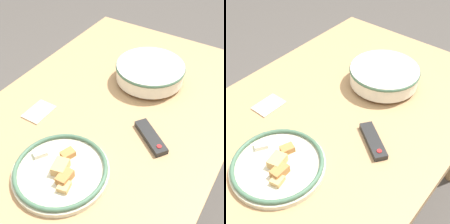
# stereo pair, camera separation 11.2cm
# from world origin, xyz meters

# --- Properties ---
(ground_plane) EXTENTS (8.00, 8.00, 0.00)m
(ground_plane) POSITION_xyz_m (0.00, 0.00, 0.00)
(ground_plane) COLOR #4C4742
(dining_table) EXTENTS (1.45, 0.89, 0.74)m
(dining_table) POSITION_xyz_m (0.00, 0.00, 0.66)
(dining_table) COLOR tan
(dining_table) RESTS_ON ground_plane
(noodle_bowl) EXTENTS (0.29, 0.29, 0.08)m
(noodle_bowl) POSITION_xyz_m (-0.31, 0.04, 0.79)
(noodle_bowl) COLOR silver
(noodle_bowl) RESTS_ON dining_table
(food_plate) EXTENTS (0.30, 0.30, 0.05)m
(food_plate) POSITION_xyz_m (0.27, 0.03, 0.75)
(food_plate) COLOR beige
(food_plate) RESTS_ON dining_table
(tv_remote) EXTENTS (0.13, 0.16, 0.02)m
(tv_remote) POSITION_xyz_m (-0.01, 0.20, 0.75)
(tv_remote) COLOR black
(tv_remote) RESTS_ON dining_table
(folded_napkin) EXTENTS (0.11, 0.08, 0.01)m
(folded_napkin) POSITION_xyz_m (0.09, -0.22, 0.74)
(folded_napkin) COLOR beige
(folded_napkin) RESTS_ON dining_table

